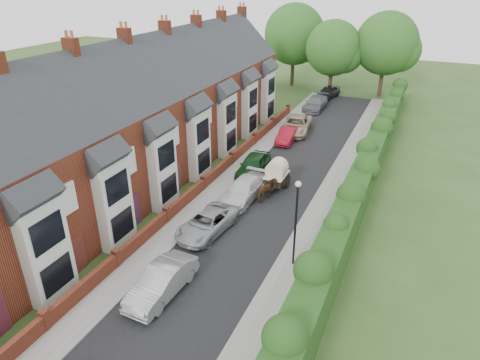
% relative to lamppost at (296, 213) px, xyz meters
% --- Properties ---
extents(ground, '(140.00, 140.00, 0.00)m').
position_rel_lamppost_xyz_m(ground, '(-3.40, -4.00, -3.30)').
color(ground, '#2D4C1E').
rests_on(ground, ground).
extents(road, '(6.00, 58.00, 0.02)m').
position_rel_lamppost_xyz_m(road, '(-3.90, 7.00, -3.29)').
color(road, black).
rests_on(road, ground).
extents(pavement_hedge_side, '(2.20, 58.00, 0.12)m').
position_rel_lamppost_xyz_m(pavement_hedge_side, '(0.20, 7.00, -3.24)').
color(pavement_hedge_side, gray).
rests_on(pavement_hedge_side, ground).
extents(pavement_house_side, '(1.70, 58.00, 0.12)m').
position_rel_lamppost_xyz_m(pavement_house_side, '(-7.75, 7.00, -3.24)').
color(pavement_house_side, gray).
rests_on(pavement_house_side, ground).
extents(kerb_hedge_side, '(0.18, 58.00, 0.13)m').
position_rel_lamppost_xyz_m(kerb_hedge_side, '(-0.85, 7.00, -3.23)').
color(kerb_hedge_side, gray).
rests_on(kerb_hedge_side, ground).
extents(kerb_house_side, '(0.18, 58.00, 0.13)m').
position_rel_lamppost_xyz_m(kerb_house_side, '(-6.95, 7.00, -3.23)').
color(kerb_house_side, gray).
rests_on(kerb_house_side, ground).
extents(hedge, '(2.10, 58.00, 2.85)m').
position_rel_lamppost_xyz_m(hedge, '(2.00, 7.00, -1.70)').
color(hedge, '#163812').
rests_on(hedge, ground).
extents(terrace_row, '(9.05, 40.50, 11.50)m').
position_rel_lamppost_xyz_m(terrace_row, '(-14.27, 5.98, 1.18)').
color(terrace_row, brown).
rests_on(terrace_row, ground).
extents(garden_wall_row, '(0.35, 40.35, 1.10)m').
position_rel_lamppost_xyz_m(garden_wall_row, '(-8.75, 6.00, -2.84)').
color(garden_wall_row, maroon).
rests_on(garden_wall_row, ground).
extents(lamppost, '(0.32, 0.32, 5.16)m').
position_rel_lamppost_xyz_m(lamppost, '(0.00, 0.00, 0.00)').
color(lamppost, black).
rests_on(lamppost, ground).
extents(tree_far_left, '(7.14, 6.80, 9.29)m').
position_rel_lamppost_xyz_m(tree_far_left, '(-6.05, 36.08, 2.41)').
color(tree_far_left, '#332316').
rests_on(tree_far_left, ground).
extents(tree_far_right, '(7.98, 7.60, 10.31)m').
position_rel_lamppost_xyz_m(tree_far_right, '(-0.01, 38.08, 3.02)').
color(tree_far_right, '#332316').
rests_on(tree_far_right, ground).
extents(tree_far_back, '(8.40, 8.00, 10.82)m').
position_rel_lamppost_xyz_m(tree_far_back, '(-11.99, 39.08, 3.32)').
color(tree_far_back, '#332316').
rests_on(tree_far_back, ground).
extents(car_silver_a, '(1.79, 4.62, 1.50)m').
position_rel_lamppost_xyz_m(car_silver_a, '(-5.28, -4.86, -2.55)').
color(car_silver_a, '#9F9FA3').
rests_on(car_silver_a, ground).
extents(car_silver_b, '(2.74, 4.98, 1.32)m').
position_rel_lamppost_xyz_m(car_silver_b, '(-5.84, 1.00, -2.64)').
color(car_silver_b, '#9C9EA3').
rests_on(car_silver_b, ground).
extents(car_white, '(2.38, 5.13, 1.45)m').
position_rel_lamppost_xyz_m(car_white, '(-5.50, 5.85, -2.57)').
color(car_white, silver).
rests_on(car_white, ground).
extents(car_green, '(2.16, 4.76, 1.58)m').
position_rel_lamppost_xyz_m(car_green, '(-6.40, 9.92, -2.50)').
color(car_green, black).
rests_on(car_green, ground).
extents(car_red, '(1.68, 4.15, 1.34)m').
position_rel_lamppost_xyz_m(car_red, '(-6.17, 17.80, -2.63)').
color(car_red, maroon).
rests_on(car_red, ground).
extents(car_beige, '(3.29, 5.92, 1.57)m').
position_rel_lamppost_xyz_m(car_beige, '(-6.16, 20.65, -2.51)').
color(car_beige, tan).
rests_on(car_beige, ground).
extents(car_grey, '(2.15, 5.17, 1.49)m').
position_rel_lamppost_xyz_m(car_grey, '(-6.40, 29.00, -2.55)').
color(car_grey, slate).
rests_on(car_grey, ground).
extents(car_black, '(2.62, 4.66, 1.50)m').
position_rel_lamppost_xyz_m(car_black, '(-6.23, 34.60, -2.55)').
color(car_black, black).
rests_on(car_black, ground).
extents(horse, '(1.15, 1.93, 1.52)m').
position_rel_lamppost_xyz_m(horse, '(-3.88, 6.28, -2.54)').
color(horse, '#452B19').
rests_on(horse, ground).
extents(horse_cart, '(1.48, 3.27, 2.36)m').
position_rel_lamppost_xyz_m(horse_cart, '(-3.88, 8.23, -1.95)').
color(horse_cart, black).
rests_on(horse_cart, ground).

